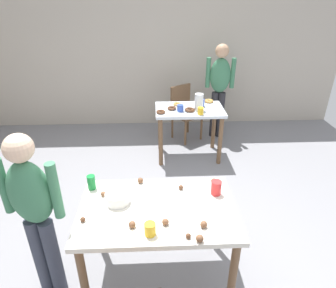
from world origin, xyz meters
name	(u,v)px	position (x,y,z in m)	size (l,w,h in m)	color
ground_plane	(162,256)	(0.00, 0.00, 0.00)	(6.40, 6.40, 0.00)	gray
wall_back	(156,51)	(0.00, 3.20, 1.30)	(6.40, 0.10, 2.60)	#BCB2A3
dining_table_near	(158,218)	(-0.04, -0.21, 0.65)	(1.19, 0.77, 0.75)	silver
dining_table_far	(189,118)	(0.44, 1.89, 0.61)	(0.94, 0.61, 0.75)	silver
chair_far_table	(184,109)	(0.43, 2.53, 0.50)	(0.56, 0.56, 0.87)	brown
person_girl_near	(34,208)	(-0.91, -0.29, 0.84)	(0.46, 0.26, 1.42)	#383D4C
person_adult_far	(220,84)	(0.98, 2.55, 0.90)	(0.46, 0.24, 1.51)	#28282D
mixing_bowl	(117,198)	(-0.34, -0.14, 0.79)	(0.19, 0.19, 0.09)	white
soda_can	(91,182)	(-0.57, 0.05, 0.81)	(0.07, 0.07, 0.12)	#198438
fork_near	(108,233)	(-0.38, -0.46, 0.75)	(0.17, 0.02, 0.01)	silver
cup_near_0	(216,188)	(0.44, -0.06, 0.81)	(0.08, 0.08, 0.12)	red
cup_near_1	(150,229)	(-0.09, -0.49, 0.80)	(0.08, 0.08, 0.09)	yellow
cake_ball_0	(132,225)	(-0.21, -0.42, 0.77)	(0.05, 0.05, 0.05)	brown
cake_ball_1	(200,238)	(0.23, -0.57, 0.78)	(0.05, 0.05, 0.05)	brown
cake_ball_2	(181,187)	(0.16, 0.01, 0.77)	(0.04, 0.04, 0.04)	brown
cake_ball_3	(165,222)	(0.02, -0.40, 0.77)	(0.05, 0.05, 0.05)	brown
cake_ball_4	(188,236)	(0.16, -0.53, 0.77)	(0.04, 0.04, 0.04)	brown
cake_ball_5	(103,194)	(-0.47, -0.05, 0.77)	(0.04, 0.04, 0.04)	brown
cake_ball_6	(83,220)	(-0.57, -0.34, 0.77)	(0.04, 0.04, 0.04)	brown
cake_ball_7	(204,224)	(0.28, -0.44, 0.78)	(0.05, 0.05, 0.05)	brown
cake_ball_8	(140,180)	(-0.18, 0.12, 0.77)	(0.05, 0.05, 0.05)	brown
cake_ball_9	(214,181)	(0.44, 0.08, 0.78)	(0.05, 0.05, 0.05)	brown
pitcher_far	(199,102)	(0.55, 1.82, 0.87)	(0.12, 0.12, 0.23)	white
cup_far_0	(202,103)	(0.62, 1.97, 0.80)	(0.08, 0.08, 0.10)	#3351B2
cup_far_1	(180,108)	(0.30, 1.79, 0.80)	(0.09, 0.09, 0.09)	#3351B2
cup_far_2	(201,111)	(0.56, 1.66, 0.80)	(0.08, 0.08, 0.10)	yellow
donut_far_0	(200,103)	(0.61, 2.07, 0.77)	(0.13, 0.13, 0.04)	brown
donut_far_1	(172,108)	(0.19, 1.86, 0.77)	(0.12, 0.12, 0.04)	brown
donut_far_2	(161,112)	(0.03, 1.73, 0.77)	(0.12, 0.12, 0.04)	brown
donut_far_3	(209,101)	(0.75, 2.13, 0.77)	(0.13, 0.13, 0.04)	gold
donut_far_4	(177,104)	(0.28, 2.03, 0.77)	(0.11, 0.11, 0.03)	gold
donut_far_5	(190,110)	(0.43, 1.78, 0.77)	(0.14, 0.14, 0.04)	brown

